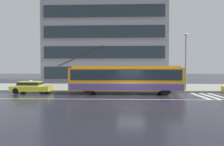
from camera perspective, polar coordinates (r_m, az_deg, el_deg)
ground_plane at (r=18.06m, az=5.72°, el=-7.20°), size 160.00×160.00×0.00m
sidewalk_slab at (r=27.04m, az=4.49°, el=-4.20°), size 80.00×10.00×0.14m
crosswalk_stripe_edge_near at (r=20.61m, az=24.68°, el=-6.24°), size 0.44×4.40×0.01m
crosswalk_stripe_inner_a at (r=20.97m, az=26.96°, el=-6.14°), size 0.44×4.40×0.01m
crosswalk_stripe_center at (r=21.36m, az=29.16°, el=-6.03°), size 0.44×4.40×0.01m
lane_centre_line at (r=16.87m, az=5.98°, el=-7.80°), size 72.00×0.14×0.01m
trolleybus at (r=20.33m, az=4.03°, el=-1.65°), size 13.01×2.59×5.14m
taxi_queued_behind_bus at (r=22.79m, az=-22.84°, el=-3.74°), size 4.22×1.74×1.39m
bus_shelter at (r=23.97m, az=3.24°, el=-0.28°), size 4.16×1.50×2.53m
pedestrian_at_shelter at (r=24.79m, az=9.37°, el=-0.89°), size 1.12×1.12×1.95m
pedestrian_approaching_curb at (r=22.50m, az=7.24°, el=-2.68°), size 0.46×0.46×1.63m
street_lamp at (r=24.22m, az=21.08°, el=4.59°), size 0.60×0.32×6.68m
office_tower_corner_left at (r=40.90m, az=-1.73°, el=17.95°), size 22.41×12.92×28.71m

